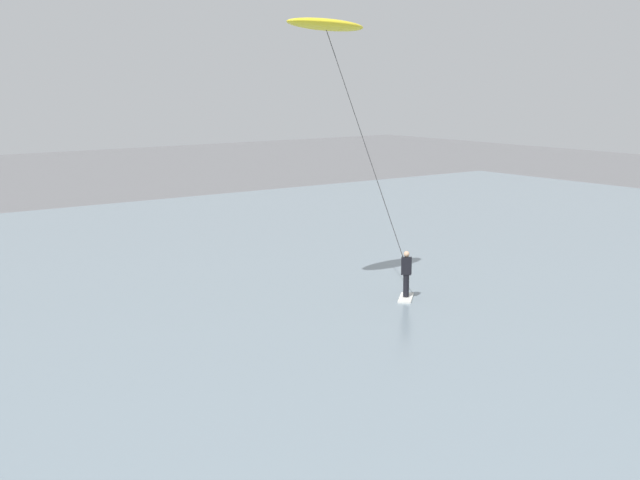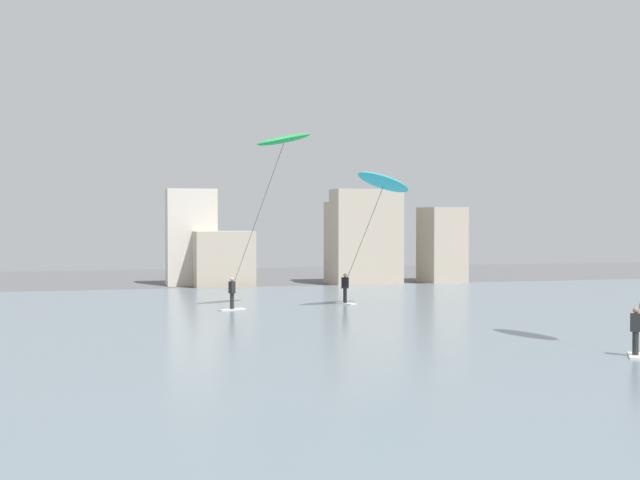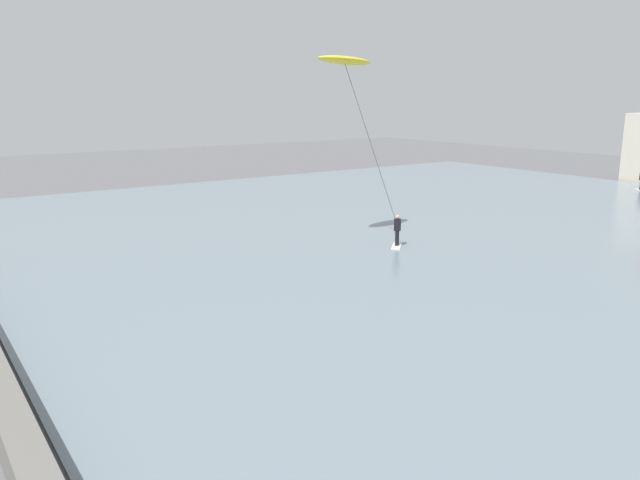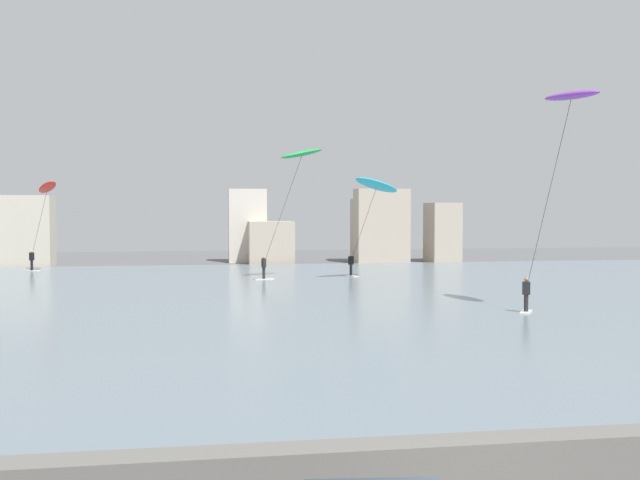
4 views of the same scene
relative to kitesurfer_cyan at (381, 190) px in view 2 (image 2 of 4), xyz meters
The scene contains 4 objects.
water_bay 14.40m from the kitesurfer_cyan, 127.38° to the right, with size 84.00×52.00×0.10m, color slate.
far_shore_buildings 18.50m from the kitesurfer_cyan, 104.29° to the left, with size 41.14×5.23×6.79m.
kitesurfer_cyan is the anchor object (origin of this frame).
kitesurfer_green 5.49m from the kitesurfer_cyan, behind, with size 4.98×2.29×9.14m.
Camera 2 is at (-6.39, -1.23, 4.69)m, focal length 48.58 mm.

